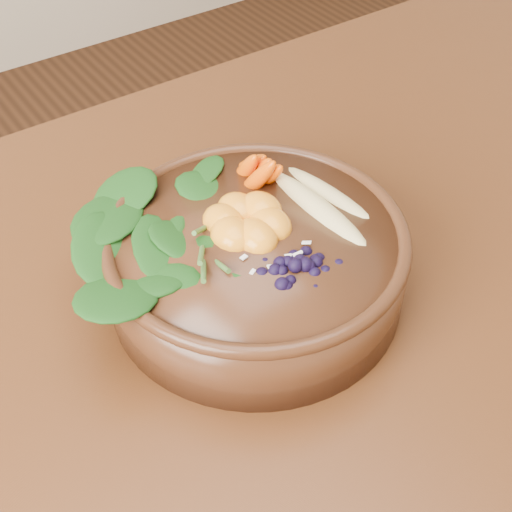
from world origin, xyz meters
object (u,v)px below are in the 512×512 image
mandarin_cluster (247,210)px  blueberry_pile (299,254)px  stoneware_bowl (256,264)px  dining_table (239,430)px  carrot_cluster (253,141)px  kale_heap (180,201)px  banana_halves (323,188)px

mandarin_cluster → blueberry_pile: blueberry_pile is taller
stoneware_bowl → dining_table: bearing=-134.5°
dining_table → mandarin_cluster: size_ratio=18.69×
carrot_cluster → blueberry_pile: 0.14m
mandarin_cluster → dining_table: bearing=-128.8°
kale_heap → mandarin_cluster: (0.04, -0.04, -0.01)m
stoneware_bowl → mandarin_cluster: bearing=84.5°
dining_table → carrot_cluster: carrot_cluster is taller
stoneware_bowl → banana_halves: size_ratio=1.77×
stoneware_bowl → kale_heap: size_ratio=1.53×
carrot_cluster → mandarin_cluster: (-0.05, -0.06, -0.02)m
carrot_cluster → banana_halves: (0.03, -0.07, -0.02)m
dining_table → stoneware_bowl: size_ratio=5.93×
dining_table → carrot_cluster: size_ratio=21.50×
carrot_cluster → banana_halves: carrot_cluster is taller
banana_halves → mandarin_cluster: mandarin_cluster is taller
stoneware_bowl → blueberry_pile: bearing=-86.3°
blueberry_pile → mandarin_cluster: bearing=91.6°
dining_table → banana_halves: bearing=26.5°
dining_table → mandarin_cluster: mandarin_cluster is taller
mandarin_cluster → blueberry_pile: 0.07m
stoneware_bowl → kale_heap: bearing=127.7°
dining_table → carrot_cluster: 0.27m
kale_heap → blueberry_pile: kale_heap is taller
banana_halves → blueberry_pile: blueberry_pile is taller
stoneware_bowl → carrot_cluster: 0.11m
dining_table → carrot_cluster: (0.11, 0.14, 0.20)m
carrot_cluster → mandarin_cluster: bearing=-129.8°
stoneware_bowl → blueberry_pile: 0.08m
carrot_cluster → dining_table: bearing=-129.7°
kale_heap → mandarin_cluster: size_ratio=2.07×
stoneware_bowl → blueberry_pile: blueberry_pile is taller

